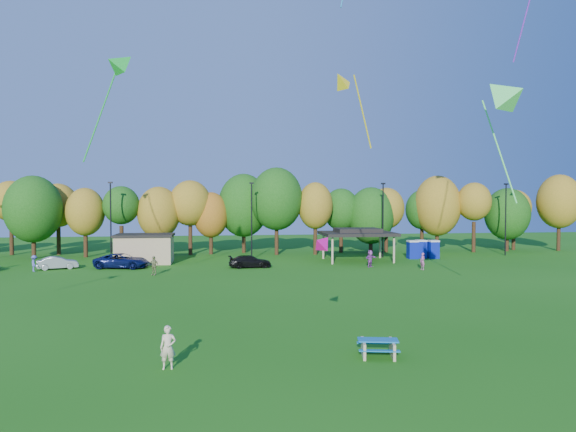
{
  "coord_description": "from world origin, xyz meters",
  "views": [
    {
      "loc": [
        -1.73,
        -20.29,
        7.23
      ],
      "look_at": [
        1.78,
        6.0,
        6.31
      ],
      "focal_mm": 32.0,
      "sensor_mm": 36.0,
      "label": 1
    }
  ],
  "objects": [
    {
      "name": "car_b",
      "position": [
        -18.12,
        34.31,
        0.64
      ],
      "size": [
        4.14,
        2.59,
        1.29
      ],
      "primitive_type": "imported",
      "rotation": [
        0.0,
        0.0,
        1.91
      ],
      "color": "#A0A1A6",
      "rests_on": "ground"
    },
    {
      "name": "far_person_3",
      "position": [
        13.89,
        31.54,
        0.91
      ],
      "size": [
        1.68,
        1.45,
        1.82
      ],
      "primitive_type": "imported",
      "rotation": [
        0.0,
        0.0,
        0.64
      ],
      "color": "purple",
      "rests_on": "ground"
    },
    {
      "name": "ground",
      "position": [
        0.0,
        0.0,
        0.0
      ],
      "size": [
        160.0,
        160.0,
        0.0
      ],
      "primitive_type": "plane",
      "color": "#19600F",
      "rests_on": "ground"
    },
    {
      "name": "kite_13",
      "position": [
        3.21,
        3.67,
        5.13
      ],
      "size": [
        1.39,
        1.36,
        1.13
      ],
      "color": "#CC0B7C"
    },
    {
      "name": "kite_8",
      "position": [
        -7.92,
        14.59,
        15.99
      ],
      "size": [
        4.11,
        3.15,
        7.51
      ],
      "color": "green"
    },
    {
      "name": "kite_flyer",
      "position": [
        -3.92,
        1.65,
        0.92
      ],
      "size": [
        0.68,
        0.46,
        1.84
      ],
      "primitive_type": "imported",
      "rotation": [
        0.0,
        0.0,
        0.02
      ],
      "color": "beige",
      "rests_on": "ground"
    },
    {
      "name": "kite_10",
      "position": [
        6.53,
        13.95,
        15.16
      ],
      "size": [
        3.11,
        2.28,
        5.45
      ],
      "color": "yellow"
    },
    {
      "name": "car_c",
      "position": [
        -11.77,
        34.2,
        0.76
      ],
      "size": [
        5.86,
        3.53,
        1.52
      ],
      "primitive_type": "imported",
      "rotation": [
        0.0,
        0.0,
        1.38
      ],
      "color": "#0C154B",
      "rests_on": "ground"
    },
    {
      "name": "lamp_posts",
      "position": [
        2.0,
        40.0,
        4.9
      ],
      "size": [
        64.5,
        0.25,
        9.09
      ],
      "color": "black",
      "rests_on": "ground"
    },
    {
      "name": "tree_line",
      "position": [
        -1.03,
        45.51,
        5.91
      ],
      "size": [
        93.57,
        10.55,
        11.15
      ],
      "color": "black",
      "rests_on": "ground"
    },
    {
      "name": "car_d",
      "position": [
        1.38,
        32.93,
        0.64
      ],
      "size": [
        4.54,
        2.14,
        1.28
      ],
      "primitive_type": "imported",
      "rotation": [
        0.0,
        0.0,
        1.65
      ],
      "color": "black",
      "rests_on": "ground"
    },
    {
      "name": "picnic_table",
      "position": [
        5.41,
        2.14,
        0.46
      ],
      "size": [
        2.07,
        1.83,
        0.79
      ],
      "rotation": [
        0.0,
        0.0,
        -0.19
      ],
      "color": "tan",
      "rests_on": "ground"
    },
    {
      "name": "far_person_2",
      "position": [
        18.58,
        29.03,
        0.86
      ],
      "size": [
        0.57,
        0.72,
        1.72
      ],
      "primitive_type": "imported",
      "rotation": [
        0.0,
        0.0,
        4.98
      ],
      "color": "#AD518C",
      "rests_on": "ground"
    },
    {
      "name": "far_person_1",
      "position": [
        -19.88,
        32.85,
        0.8
      ],
      "size": [
        0.99,
        1.19,
        1.6
      ],
      "primitive_type": "imported",
      "rotation": [
        0.0,
        0.0,
        2.03
      ],
      "color": "#5456BA",
      "rests_on": "ground"
    },
    {
      "name": "kite_11",
      "position": [
        14.57,
        8.0,
        13.33
      ],
      "size": [
        3.32,
        4.67,
        7.87
      ],
      "color": "#57F869"
    },
    {
      "name": "pavilion",
      "position": [
        14.0,
        37.0,
        3.23
      ],
      "size": [
        8.2,
        6.2,
        3.77
      ],
      "color": "tan",
      "rests_on": "ground"
    },
    {
      "name": "porta_potties",
      "position": [
        22.4,
        38.41,
        1.1
      ],
      "size": [
        3.75,
        1.77,
        2.18
      ],
      "color": "#0B1B99",
      "rests_on": "ground"
    },
    {
      "name": "far_person_0",
      "position": [
        -7.89,
        28.86,
        0.9
      ],
      "size": [
        1.14,
        0.88,
        1.8
      ],
      "primitive_type": "imported",
      "rotation": [
        0.0,
        0.0,
        5.8
      ],
      "color": "#7F8551",
      "rests_on": "ground"
    },
    {
      "name": "utility_building",
      "position": [
        -10.0,
        38.0,
        1.64
      ],
      "size": [
        6.3,
        4.3,
        3.25
      ],
      "color": "tan",
      "rests_on": "ground"
    }
  ]
}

